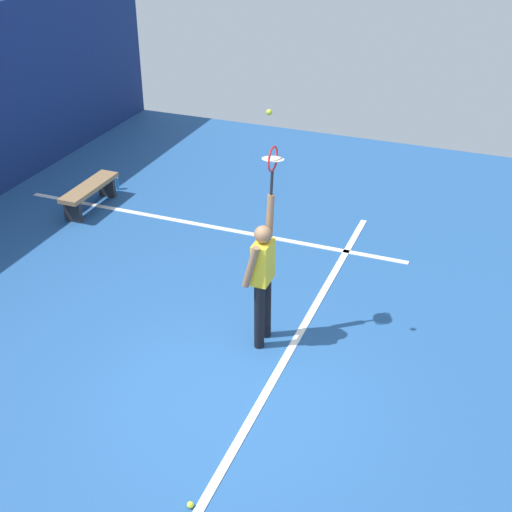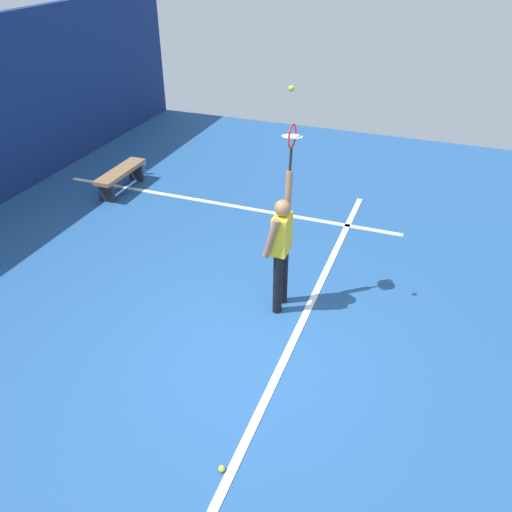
# 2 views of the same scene
# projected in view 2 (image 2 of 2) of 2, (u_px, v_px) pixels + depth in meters

# --- Properties ---
(ground_plane) EXTENTS (18.00, 18.00, 0.00)m
(ground_plane) POSITION_uv_depth(u_px,v_px,m) (245.00, 354.00, 6.76)
(ground_plane) COLOR #23518C
(court_baseline) EXTENTS (10.00, 0.10, 0.01)m
(court_baseline) POSITION_uv_depth(u_px,v_px,m) (282.00, 364.00, 6.61)
(court_baseline) COLOR white
(court_baseline) RESTS_ON ground_plane
(court_sideline) EXTENTS (0.10, 7.00, 0.01)m
(court_sideline) POSITION_uv_depth(u_px,v_px,m) (222.00, 204.00, 10.38)
(court_sideline) COLOR white
(court_sideline) RESTS_ON ground_plane
(tennis_player) EXTENTS (0.56, 0.31, 1.99)m
(tennis_player) POSITION_uv_depth(u_px,v_px,m) (281.00, 246.00, 7.08)
(tennis_player) COLOR black
(tennis_player) RESTS_ON ground_plane
(tennis_racket) EXTENTS (0.35, 0.27, 0.62)m
(tennis_racket) POSITION_uv_depth(u_px,v_px,m) (292.00, 139.00, 6.59)
(tennis_racket) COLOR black
(tennis_ball) EXTENTS (0.07, 0.07, 0.07)m
(tennis_ball) POSITION_uv_depth(u_px,v_px,m) (292.00, 88.00, 5.96)
(tennis_ball) COLOR #CCE033
(court_bench) EXTENTS (1.40, 0.36, 0.45)m
(court_bench) POSITION_uv_depth(u_px,v_px,m) (121.00, 175.00, 10.77)
(court_bench) COLOR olive
(court_bench) RESTS_ON ground_plane
(water_bottle) EXTENTS (0.07, 0.07, 0.24)m
(water_bottle) POSITION_uv_depth(u_px,v_px,m) (144.00, 169.00, 11.59)
(water_bottle) COLOR #338CD8
(water_bottle) RESTS_ON ground_plane
(spare_ball) EXTENTS (0.07, 0.07, 0.07)m
(spare_ball) POSITION_uv_depth(u_px,v_px,m) (222.00, 469.00, 5.30)
(spare_ball) COLOR #CCE033
(spare_ball) RESTS_ON ground_plane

